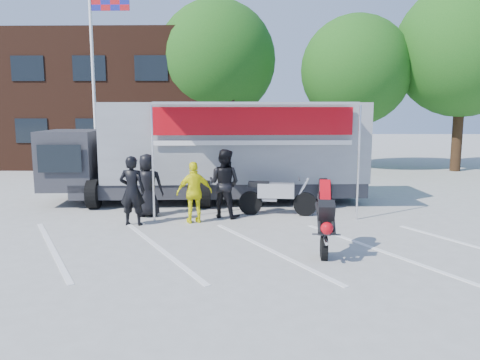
{
  "coord_description": "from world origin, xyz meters",
  "views": [
    {
      "loc": [
        -0.22,
        -8.89,
        3.04
      ],
      "look_at": [
        -0.48,
        2.6,
        1.3
      ],
      "focal_mm": 35.0,
      "sensor_mm": 36.0,
      "label": 1
    }
  ],
  "objects_px": {
    "flagpole": "(99,58)",
    "tree_mid": "(356,71)",
    "spectator_leather_c": "(224,183)",
    "tree_right": "(463,50)",
    "transporter_truck": "(220,201)",
    "spectator_leather_b": "(132,191)",
    "spectator_hivis": "(194,192)",
    "parked_motorcycle": "(277,215)",
    "tree_left": "(216,60)",
    "spectator_leather_a": "(147,185)",
    "stunt_bike_rider": "(322,251)"
  },
  "relations": [
    {
      "from": "flagpole",
      "to": "tree_mid",
      "type": "distance_m",
      "value": 12.31
    },
    {
      "from": "spectator_leather_c",
      "to": "tree_right",
      "type": "bearing_deg",
      "value": -113.35
    },
    {
      "from": "tree_right",
      "to": "transporter_truck",
      "type": "relative_size",
      "value": 0.89
    },
    {
      "from": "tree_right",
      "to": "spectator_leather_b",
      "type": "relative_size",
      "value": 4.94
    },
    {
      "from": "flagpole",
      "to": "spectator_leather_b",
      "type": "relative_size",
      "value": 4.33
    },
    {
      "from": "transporter_truck",
      "to": "spectator_hivis",
      "type": "relative_size",
      "value": 6.15
    },
    {
      "from": "transporter_truck",
      "to": "spectator_hivis",
      "type": "height_order",
      "value": "spectator_hivis"
    },
    {
      "from": "tree_right",
      "to": "parked_motorcycle",
      "type": "relative_size",
      "value": 3.95
    },
    {
      "from": "tree_left",
      "to": "spectator_leather_a",
      "type": "relative_size",
      "value": 4.79
    },
    {
      "from": "tree_right",
      "to": "tree_left",
      "type": "bearing_deg",
      "value": 172.87
    },
    {
      "from": "tree_left",
      "to": "transporter_truck",
      "type": "relative_size",
      "value": 0.85
    },
    {
      "from": "tree_left",
      "to": "tree_mid",
      "type": "height_order",
      "value": "tree_left"
    },
    {
      "from": "tree_left",
      "to": "tree_mid",
      "type": "distance_m",
      "value": 7.1
    },
    {
      "from": "flagpole",
      "to": "spectator_leather_a",
      "type": "bearing_deg",
      "value": -61.99
    },
    {
      "from": "tree_left",
      "to": "stunt_bike_rider",
      "type": "distance_m",
      "value": 16.38
    },
    {
      "from": "tree_mid",
      "to": "spectator_leather_c",
      "type": "relative_size",
      "value": 3.96
    },
    {
      "from": "spectator_leather_b",
      "to": "parked_motorcycle",
      "type": "bearing_deg",
      "value": -158.44
    },
    {
      "from": "spectator_leather_b",
      "to": "spectator_hivis",
      "type": "bearing_deg",
      "value": -165.72
    },
    {
      "from": "flagpole",
      "to": "tree_left",
      "type": "relative_size",
      "value": 0.93
    },
    {
      "from": "tree_left",
      "to": "spectator_hivis",
      "type": "bearing_deg",
      "value": -88.75
    },
    {
      "from": "stunt_bike_rider",
      "to": "spectator_hivis",
      "type": "xyz_separation_m",
      "value": [
        -3.06,
        2.5,
        0.83
      ]
    },
    {
      "from": "tree_right",
      "to": "stunt_bike_rider",
      "type": "xyz_separation_m",
      "value": [
        -8.67,
        -13.55,
        -5.88
      ]
    },
    {
      "from": "flagpole",
      "to": "transporter_truck",
      "type": "height_order",
      "value": "flagpole"
    },
    {
      "from": "flagpole",
      "to": "tree_right",
      "type": "xyz_separation_m",
      "value": [
        16.24,
        4.5,
        0.82
      ]
    },
    {
      "from": "tree_right",
      "to": "parked_motorcycle",
      "type": "bearing_deg",
      "value": -133.04
    },
    {
      "from": "tree_left",
      "to": "spectator_leather_c",
      "type": "xyz_separation_m",
      "value": [
        1.04,
        -11.87,
        -4.6
      ]
    },
    {
      "from": "flagpole",
      "to": "spectator_leather_a",
      "type": "height_order",
      "value": "flagpole"
    },
    {
      "from": "tree_mid",
      "to": "parked_motorcycle",
      "type": "height_order",
      "value": "tree_mid"
    },
    {
      "from": "tree_right",
      "to": "spectator_leather_a",
      "type": "height_order",
      "value": "tree_right"
    },
    {
      "from": "flagpole",
      "to": "tree_mid",
      "type": "height_order",
      "value": "flagpole"
    },
    {
      "from": "spectator_leather_c",
      "to": "spectator_hivis",
      "type": "height_order",
      "value": "spectator_leather_c"
    },
    {
      "from": "transporter_truck",
      "to": "spectator_leather_a",
      "type": "xyz_separation_m",
      "value": [
        -1.93,
        -2.22,
        0.9
      ]
    },
    {
      "from": "tree_mid",
      "to": "tree_right",
      "type": "relative_size",
      "value": 0.84
    },
    {
      "from": "spectator_hivis",
      "to": "tree_left",
      "type": "bearing_deg",
      "value": -107.83
    },
    {
      "from": "flagpole",
      "to": "tree_right",
      "type": "height_order",
      "value": "tree_right"
    },
    {
      "from": "spectator_leather_b",
      "to": "spectator_hivis",
      "type": "height_order",
      "value": "spectator_leather_b"
    },
    {
      "from": "flagpole",
      "to": "spectator_hivis",
      "type": "bearing_deg",
      "value": -55.39
    },
    {
      "from": "tree_mid",
      "to": "tree_right",
      "type": "distance_m",
      "value": 5.11
    },
    {
      "from": "tree_left",
      "to": "spectator_leather_c",
      "type": "relative_size",
      "value": 4.45
    },
    {
      "from": "parked_motorcycle",
      "to": "spectator_leather_c",
      "type": "distance_m",
      "value": 1.83
    },
    {
      "from": "spectator_leather_b",
      "to": "tree_right",
      "type": "bearing_deg",
      "value": -135.78
    },
    {
      "from": "tree_left",
      "to": "transporter_truck",
      "type": "xyz_separation_m",
      "value": [
        0.77,
        -9.58,
        -5.57
      ]
    },
    {
      "from": "transporter_truck",
      "to": "tree_left",
      "type": "bearing_deg",
      "value": 90.96
    },
    {
      "from": "spectator_leather_b",
      "to": "tree_left",
      "type": "bearing_deg",
      "value": -92.09
    },
    {
      "from": "tree_right",
      "to": "stunt_bike_rider",
      "type": "height_order",
      "value": "tree_right"
    },
    {
      "from": "transporter_truck",
      "to": "stunt_bike_rider",
      "type": "bearing_deg",
      "value": -68.52
    },
    {
      "from": "stunt_bike_rider",
      "to": "flagpole",
      "type": "bearing_deg",
      "value": 134.14
    },
    {
      "from": "parked_motorcycle",
      "to": "spectator_leather_b",
      "type": "height_order",
      "value": "spectator_leather_b"
    },
    {
      "from": "tree_left",
      "to": "spectator_leather_a",
      "type": "xyz_separation_m",
      "value": [
        -1.16,
        -11.8,
        -4.66
      ]
    },
    {
      "from": "transporter_truck",
      "to": "spectator_leather_a",
      "type": "relative_size",
      "value": 5.66
    }
  ]
}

